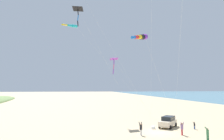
# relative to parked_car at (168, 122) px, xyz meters

# --- Properties ---
(ground_plane) EXTENTS (600.00, 600.00, 0.00)m
(ground_plane) POSITION_rel_parked_car_xyz_m (3.44, 3.68, -0.95)
(ground_plane) COLOR tan
(parked_car) EXTENTS (4.29, 4.40, 1.85)m
(parked_car) POSITION_rel_parked_car_xyz_m (0.00, 0.00, 0.00)
(parked_car) COLOR beige
(parked_car) RESTS_ON ground_plane
(cooler_box) EXTENTS (0.62, 0.42, 0.42)m
(cooler_box) POSITION_rel_parked_car_xyz_m (2.99, 0.79, -0.74)
(cooler_box) COLOR white
(cooler_box) RESTS_ON ground_plane
(person_adult_flyer) EXTENTS (0.53, 0.64, 1.91)m
(person_adult_flyer) POSITION_rel_parked_car_xyz_m (0.57, 5.87, 0.09)
(person_adult_flyer) COLOR #B72833
(person_adult_flyer) RESTS_ON ground_plane
(person_child_green_jacket) EXTENTS (0.45, 0.57, 1.87)m
(person_child_green_jacket) POSITION_rel_parked_car_xyz_m (6.40, 5.03, 0.06)
(person_child_green_jacket) COLOR silver
(person_child_green_jacket) RESTS_ON ground_plane
(person_child_grey_jacket) EXTENTS (0.41, 0.34, 1.23)m
(person_child_grey_jacket) POSITION_rel_parked_car_xyz_m (-3.53, 2.30, -0.28)
(person_child_grey_jacket) COLOR #335199
(person_child_grey_jacket) RESTS_ON ground_plane
(person_bystander_far) EXTENTS (0.57, 0.47, 1.71)m
(person_bystander_far) POSITION_rel_parked_car_xyz_m (-1.24, 9.14, -0.02)
(person_bystander_far) COLOR #3D7F51
(person_bystander_far) RESTS_ON ground_plane
(kite_delta_blue_topmost) EXTENTS (8.75, 5.39, 12.78)m
(kite_delta_blue_topmost) POSITION_rel_parked_car_xyz_m (8.26, -6.24, 11.43)
(kite_delta_blue_topmost) COLOR purple
(kite_delta_blue_topmost) RESTS_ON ground_plane
(kite_delta_magenta_far_left) EXTENTS (12.06, 8.17, 17.87)m
(kite_delta_magenta_far_left) POSITION_rel_parked_car_xyz_m (15.50, 5.87, 16.55)
(kite_delta_magenta_far_left) COLOR black
(kite_delta_magenta_far_left) RESTS_ON ground_plane
(kite_windsock_long_streamer_right) EXTENTS (10.46, 10.31, 13.99)m
(kite_windsock_long_streamer_right) POSITION_rel_parked_car_xyz_m (7.42, 8.72, 12.32)
(kite_windsock_long_streamer_right) COLOR purple
(kite_windsock_long_streamer_right) RESTS_ON ground_plane
(kite_windsock_checkered_midright) EXTENTS (16.62, 3.04, 16.71)m
(kite_windsock_checkered_midright) POSITION_rel_parked_car_xyz_m (16.34, 2.08, 15.29)
(kite_windsock_checkered_midright) COLOR #1EB7C6
(kite_windsock_checkered_midright) RESTS_ON ground_plane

